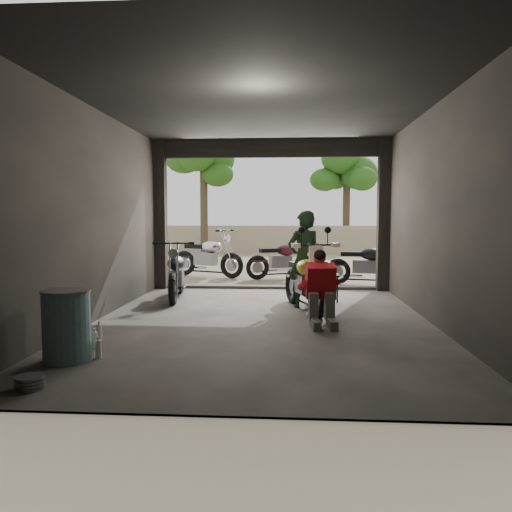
# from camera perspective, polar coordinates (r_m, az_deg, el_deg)

# --- Properties ---
(ground) EXTENTS (80.00, 80.00, 0.00)m
(ground) POSITION_cam_1_polar(r_m,az_deg,el_deg) (7.47, 0.63, -7.72)
(ground) COLOR #7A6D56
(ground) RESTS_ON ground
(garage) EXTENTS (7.00, 7.13, 3.20)m
(garage) POSITION_cam_1_polar(r_m,az_deg,el_deg) (7.85, 0.86, 2.29)
(garage) COLOR #2D2B28
(garage) RESTS_ON ground
(boundary_wall) EXTENTS (18.00, 0.30, 1.20)m
(boundary_wall) POSITION_cam_1_polar(r_m,az_deg,el_deg) (21.32, 2.73, 1.88)
(boundary_wall) COLOR gray
(boundary_wall) RESTS_ON ground
(tree_left) EXTENTS (2.20, 2.20, 5.60)m
(tree_left) POSITION_cam_1_polar(r_m,az_deg,el_deg) (20.22, -6.01, 11.33)
(tree_left) COLOR #382B1E
(tree_left) RESTS_ON ground
(tree_right) EXTENTS (2.20, 2.20, 5.00)m
(tree_right) POSITION_cam_1_polar(r_m,az_deg,el_deg) (21.51, 10.35, 9.73)
(tree_right) COLOR #382B1E
(tree_right) RESTS_ON ground
(main_bike) EXTENTS (1.20, 1.91, 1.18)m
(main_bike) POSITION_cam_1_polar(r_m,az_deg,el_deg) (8.38, 5.57, -2.30)
(main_bike) COLOR white
(main_bike) RESTS_ON ground
(left_bike) EXTENTS (0.89, 1.74, 1.13)m
(left_bike) POSITION_cam_1_polar(r_m,az_deg,el_deg) (9.62, -9.07, -1.61)
(left_bike) COLOR black
(left_bike) RESTS_ON ground
(outside_bike_a) EXTENTS (2.01, 1.46, 1.26)m
(outside_bike_a) POSITION_cam_1_polar(r_m,az_deg,el_deg) (13.15, -5.57, 0.34)
(outside_bike_a) COLOR black
(outside_bike_a) RESTS_ON ground
(outside_bike_b) EXTENTS (1.85, 1.36, 1.16)m
(outside_bike_b) POSITION_cam_1_polar(r_m,az_deg,el_deg) (12.73, 3.03, -0.00)
(outside_bike_b) COLOR #471122
(outside_bike_b) RESTS_ON ground
(outside_bike_c) EXTENTS (1.79, 1.01, 1.14)m
(outside_bike_c) POSITION_cam_1_polar(r_m,az_deg,el_deg) (11.77, 12.57, -0.52)
(outside_bike_c) COLOR black
(outside_bike_c) RESTS_ON ground
(rider) EXTENTS (0.73, 0.63, 1.69)m
(rider) POSITION_cam_1_polar(r_m,az_deg,el_deg) (8.63, 5.53, -0.42)
(rider) COLOR black
(rider) RESTS_ON ground
(mechanic) EXTENTS (0.63, 0.80, 1.07)m
(mechanic) POSITION_cam_1_polar(r_m,az_deg,el_deg) (7.15, 7.50, -3.94)
(mechanic) COLOR red
(mechanic) RESTS_ON ground
(stool) EXTENTS (0.38, 0.38, 0.52)m
(stool) POSITION_cam_1_polar(r_m,az_deg,el_deg) (9.30, 8.24, -2.53)
(stool) COLOR black
(stool) RESTS_ON ground
(helmet) EXTENTS (0.28, 0.29, 0.25)m
(helmet) POSITION_cam_1_polar(r_m,az_deg,el_deg) (9.30, 8.09, -1.29)
(helmet) COLOR white
(helmet) RESTS_ON stool
(oil_drum) EXTENTS (0.59, 0.59, 0.79)m
(oil_drum) POSITION_cam_1_polar(r_m,az_deg,el_deg) (5.83, -20.82, -7.57)
(oil_drum) COLOR #42696F
(oil_drum) RESTS_ON ground
(sign_post) EXTENTS (0.83, 0.08, 2.48)m
(sign_post) POSITION_cam_1_polar(r_m,az_deg,el_deg) (12.50, 19.61, 4.72)
(sign_post) COLOR black
(sign_post) RESTS_ON ground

